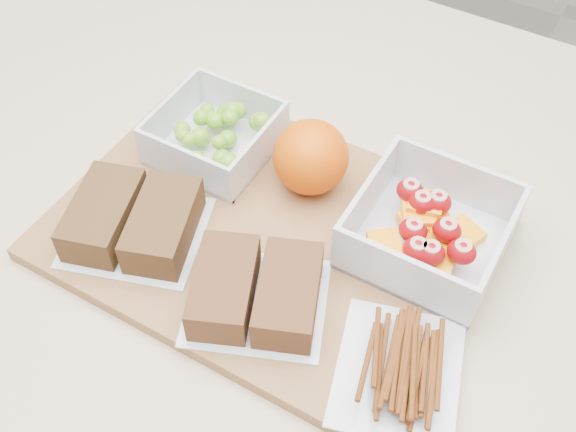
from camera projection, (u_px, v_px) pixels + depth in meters
name	position (u px, v px, depth m)	size (l,w,h in m)	color
counter	(283.00, 415.00, 1.09)	(1.20, 0.90, 0.90)	beige
cutting_board	(270.00, 236.00, 0.72)	(0.42, 0.30, 0.02)	olive
grape_container	(218.00, 135.00, 0.77)	(0.12, 0.12, 0.05)	silver
fruit_container	(429.00, 231.00, 0.69)	(0.14, 0.14, 0.06)	silver
orange	(311.00, 157.00, 0.73)	(0.08, 0.08, 0.08)	#E65505
sandwich_bag_left	(133.00, 220.00, 0.70)	(0.16, 0.15, 0.04)	silver
sandwich_bag_center	(256.00, 291.00, 0.65)	(0.16, 0.15, 0.04)	silver
pretzel_bag	(400.00, 365.00, 0.61)	(0.14, 0.15, 0.03)	silver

